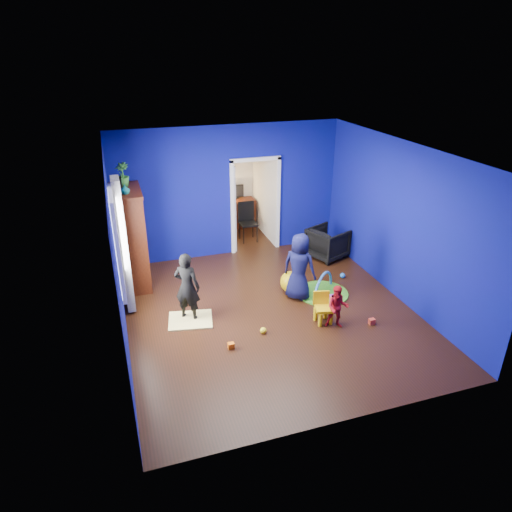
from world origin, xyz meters
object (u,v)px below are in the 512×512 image
object	(u,v)px
folding_chair	(248,223)
study_desk	(238,214)
child_navy	(299,267)
crt_tv	(132,236)
kid_chair	(324,310)
tv_armoire	(131,238)
hopper_ball	(291,282)
toddler_red	(337,307)
armchair	(328,243)
vase	(125,189)
play_mat	(323,293)
child_black	(187,287)

from	to	relation	value
folding_chair	study_desk	bearing A→B (deg)	90.00
child_navy	crt_tv	xyz separation A→B (m)	(-2.86, 1.54, 0.37)
kid_chair	child_navy	bearing A→B (deg)	108.74
tv_armoire	hopper_ball	distance (m)	3.23
child_navy	toddler_red	world-z (taller)	child_navy
hopper_ball	folding_chair	distance (m)	2.71
toddler_red	crt_tv	world-z (taller)	crt_tv
kid_chair	folding_chair	size ratio (longest dim) A/B	0.54
armchair	folding_chair	distance (m)	2.04
vase	crt_tv	xyz separation A→B (m)	(0.04, 0.30, -1.03)
crt_tv	hopper_ball	distance (m)	3.20
tv_armoire	kid_chair	xyz separation A→B (m)	(2.99, -2.47, -0.73)
study_desk	child_navy	bearing A→B (deg)	-88.67
toddler_red	tv_armoire	bearing A→B (deg)	163.24
toddler_red	study_desk	size ratio (longest dim) A/B	0.88
kid_chair	study_desk	size ratio (longest dim) A/B	0.57
vase	play_mat	xyz separation A→B (m)	(3.41, -1.27, -2.03)
toddler_red	play_mat	xyz separation A→B (m)	(0.28, 1.10, -0.38)
hopper_ball	play_mat	bearing A→B (deg)	-26.42
toddler_red	folding_chair	bearing A→B (deg)	118.15
armchair	play_mat	xyz separation A→B (m)	(-0.81, -1.50, -0.34)
hopper_ball	folding_chair	size ratio (longest dim) A/B	0.46
armchair	tv_armoire	size ratio (longest dim) A/B	0.39
child_navy	armchair	bearing A→B (deg)	-86.51
tv_armoire	study_desk	world-z (taller)	tv_armoire
tv_armoire	folding_chair	bearing A→B (deg)	26.50
child_black	tv_armoire	bearing A→B (deg)	-30.56
toddler_red	play_mat	bearing A→B (deg)	99.54
child_black	crt_tv	bearing A→B (deg)	-31.71
child_navy	crt_tv	size ratio (longest dim) A/B	1.85
child_navy	play_mat	size ratio (longest dim) A/B	1.32
armchair	toddler_red	xyz separation A→B (m)	(-1.09, -2.60, 0.04)
kid_chair	study_desk	world-z (taller)	study_desk
play_mat	child_navy	bearing A→B (deg)	176.97
crt_tv	folding_chair	bearing A→B (deg)	26.83
crt_tv	hopper_ball	world-z (taller)	crt_tv
study_desk	folding_chair	distance (m)	0.96
hopper_ball	kid_chair	xyz separation A→B (m)	(0.13, -1.18, 0.04)
play_mat	folding_chair	bearing A→B (deg)	101.37
crt_tv	folding_chair	xyz separation A→B (m)	(2.77, 1.40, -0.56)
child_navy	study_desk	world-z (taller)	child_navy
child_black	folding_chair	distance (m)	3.64
study_desk	folding_chair	size ratio (longest dim) A/B	0.96
child_black	toddler_red	world-z (taller)	child_black
toddler_red	crt_tv	size ratio (longest dim) A/B	1.11
child_black	vase	xyz separation A→B (m)	(-0.79, 1.32, 1.42)
child_black	study_desk	size ratio (longest dim) A/B	1.43
armchair	kid_chair	distance (m)	2.70
vase	folding_chair	distance (m)	3.65
crt_tv	hopper_ball	size ratio (longest dim) A/B	1.66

